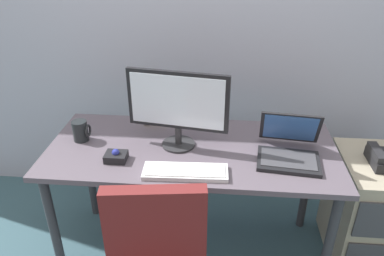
{
  "coord_description": "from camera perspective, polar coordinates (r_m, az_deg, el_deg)",
  "views": [
    {
      "loc": [
        0.15,
        -1.72,
        1.81
      ],
      "look_at": [
        0.0,
        0.0,
        0.88
      ],
      "focal_mm": 34.89,
      "sensor_mm": 36.0,
      "label": 1
    }
  ],
  "objects": [
    {
      "name": "ground_plane",
      "position": [
        2.5,
        0.0,
        -17.98
      ],
      "size": [
        8.0,
        8.0,
        0.0
      ],
      "primitive_type": "plane",
      "color": "#34525B"
    },
    {
      "name": "laptop",
      "position": [
        1.98,
        14.6,
        -3.02
      ],
      "size": [
        0.34,
        0.35,
        0.22
      ],
      "color": "black",
      "rests_on": "desk"
    },
    {
      "name": "trackball_mouse",
      "position": [
        1.94,
        -11.54,
        -4.25
      ],
      "size": [
        0.11,
        0.09,
        0.07
      ],
      "color": "black",
      "rests_on": "desk"
    },
    {
      "name": "monitor_main",
      "position": [
        1.93,
        -2.21,
        3.56
      ],
      "size": [
        0.53,
        0.18,
        0.42
      ],
      "color": "#262628",
      "rests_on": "desk"
    },
    {
      "name": "banana",
      "position": [
        2.28,
        -5.25,
        1.32
      ],
      "size": [
        0.18,
        0.14,
        0.04
      ],
      "primitive_type": "ellipsoid",
      "rotation": [
        0.0,
        0.0,
        0.57
      ],
      "color": "yellow",
      "rests_on": "desk"
    },
    {
      "name": "keyboard",
      "position": [
        1.81,
        -1.02,
        -6.66
      ],
      "size": [
        0.42,
        0.15,
        0.03
      ],
      "color": "silver",
      "rests_on": "desk"
    },
    {
      "name": "file_cabinet",
      "position": [
        2.5,
        25.56,
        -11.2
      ],
      "size": [
        0.42,
        0.53,
        0.67
      ],
      "color": "gray",
      "rests_on": "ground"
    },
    {
      "name": "back_wall",
      "position": [
        2.45,
        1.52,
        18.78
      ],
      "size": [
        6.0,
        0.1,
        2.8
      ],
      "primitive_type": "cube",
      "color": "#9B9DB0",
      "rests_on": "ground"
    },
    {
      "name": "coffee_mug",
      "position": [
        2.15,
        -16.64,
        -0.41
      ],
      "size": [
        0.09,
        0.08,
        0.12
      ],
      "color": "black",
      "rests_on": "desk"
    },
    {
      "name": "desk",
      "position": [
        2.07,
        0.0,
        -4.99
      ],
      "size": [
        1.56,
        0.69,
        0.76
      ],
      "color": "#504752",
      "rests_on": "ground"
    }
  ]
}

